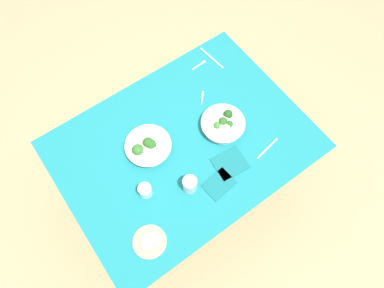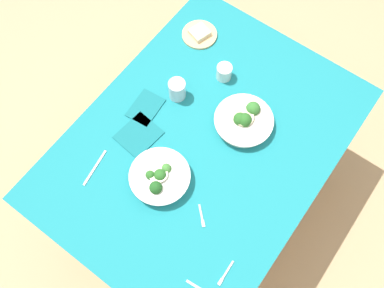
{
  "view_description": "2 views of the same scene",
  "coord_description": "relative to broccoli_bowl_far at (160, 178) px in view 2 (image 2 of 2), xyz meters",
  "views": [
    {
      "loc": [
        0.48,
        0.75,
        2.62
      ],
      "look_at": [
        -0.03,
        0.05,
        0.77
      ],
      "focal_mm": 33.61,
      "sensor_mm": 36.0,
      "label": 1
    },
    {
      "loc": [
        -0.66,
        -0.42,
        2.49
      ],
      "look_at": [
        -0.06,
        0.02,
        0.77
      ],
      "focal_mm": 40.43,
      "sensor_mm": 36.0,
      "label": 2
    }
  ],
  "objects": [
    {
      "name": "water_glass_side",
      "position": [
        0.59,
        0.08,
        0.0
      ],
      "size": [
        0.07,
        0.07,
        0.08
      ],
      "primitive_type": "cylinder",
      "color": "silver",
      "rests_on": "dining_table"
    },
    {
      "name": "ground_plane",
      "position": [
        0.26,
        -0.04,
        -0.76
      ],
      "size": [
        6.0,
        6.0,
        0.0
      ],
      "primitive_type": "plane",
      "color": "tan"
    },
    {
      "name": "water_glass_center",
      "position": [
        0.38,
        0.19,
        0.02
      ],
      "size": [
        0.08,
        0.08,
        0.1
      ],
      "primitive_type": "cylinder",
      "color": "silver",
      "rests_on": "dining_table"
    },
    {
      "name": "dining_table",
      "position": [
        0.26,
        -0.04,
        -0.13
      ],
      "size": [
        1.44,
        1.07,
        0.73
      ],
      "color": "#197A84",
      "rests_on": "ground_plane"
    },
    {
      "name": "broccoli_bowl_far",
      "position": [
        0.0,
        0.0,
        0.0
      ],
      "size": [
        0.26,
        0.26,
        0.09
      ],
      "color": "white",
      "rests_on": "dining_table"
    },
    {
      "name": "bread_side_plate",
      "position": [
        0.72,
        0.31,
        -0.02
      ],
      "size": [
        0.18,
        0.18,
        0.04
      ],
      "color": "#D6B27A",
      "rests_on": "dining_table"
    },
    {
      "name": "napkin_folded_lower",
      "position": [
        0.24,
        0.27,
        -0.03
      ],
      "size": [
        0.18,
        0.14,
        0.01
      ],
      "primitive_type": "cube",
      "rotation": [
        0.0,
        0.0,
        0.1
      ],
      "color": "#156870",
      "rests_on": "dining_table"
    },
    {
      "name": "broccoli_bowl_near",
      "position": [
        0.44,
        -0.14,
        -0.0
      ],
      "size": [
        0.27,
        0.27,
        0.09
      ],
      "color": "silver",
      "rests_on": "dining_table"
    },
    {
      "name": "napkin_folded_upper",
      "position": [
        0.11,
        0.21,
        -0.03
      ],
      "size": [
        0.19,
        0.18,
        0.01
      ],
      "primitive_type": "cube",
      "rotation": [
        0.0,
        0.0,
        -0.11
      ],
      "color": "#156870",
      "rests_on": "dining_table"
    },
    {
      "name": "fork_by_far_bowl",
      "position": [
        -0.16,
        -0.45,
        -0.03
      ],
      "size": [
        0.11,
        0.02,
        0.0
      ],
      "rotation": [
        0.0,
        0.0,
        3.18
      ],
      "color": "#B7B7BC",
      "rests_on": "dining_table"
    },
    {
      "name": "table_knife_left",
      "position": [
        -0.12,
        0.26,
        -0.03
      ],
      "size": [
        0.18,
        0.04,
        0.0
      ],
      "primitive_type": "cube",
      "rotation": [
        0.0,
        0.0,
        3.3
      ],
      "color": "#B7B7BC",
      "rests_on": "dining_table"
    },
    {
      "name": "fork_by_near_bowl",
      "position": [
        -0.03,
        -0.24,
        -0.03
      ],
      "size": [
        0.07,
        0.08,
        0.0
      ],
      "rotation": [
        0.0,
        0.0,
        3.96
      ],
      "color": "#B7B7BC",
      "rests_on": "dining_table"
    }
  ]
}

